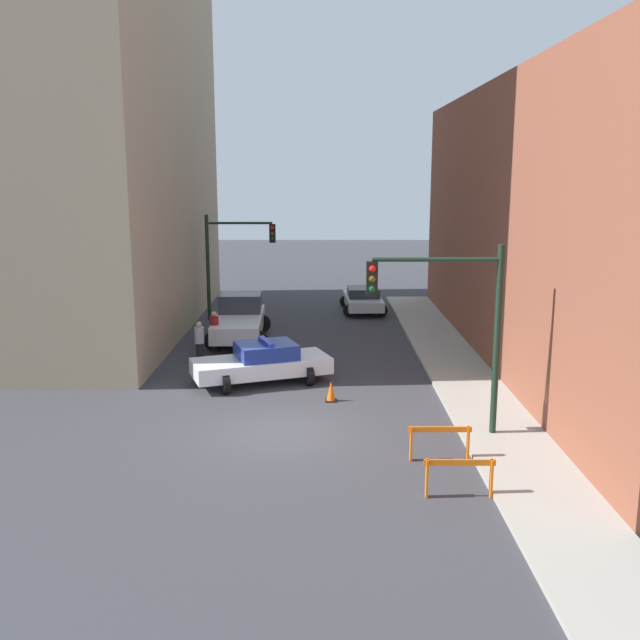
# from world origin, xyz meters

# --- Properties ---
(ground_plane) EXTENTS (120.00, 120.00, 0.00)m
(ground_plane) POSITION_xyz_m (0.00, 0.00, 0.00)
(ground_plane) COLOR #38383D
(sidewalk_right) EXTENTS (2.40, 44.00, 0.12)m
(sidewalk_right) POSITION_xyz_m (6.20, 0.00, 0.06)
(sidewalk_right) COLOR #9E998E
(sidewalk_right) RESTS_ON ground_plane
(building_corner_left) EXTENTS (14.00, 20.00, 21.75)m
(building_corner_left) POSITION_xyz_m (-12.00, 14.00, 10.87)
(building_corner_left) COLOR tan
(building_corner_left) RESTS_ON ground_plane
(traffic_light_near) EXTENTS (3.64, 0.35, 5.20)m
(traffic_light_near) POSITION_xyz_m (4.73, -0.33, 3.53)
(traffic_light_near) COLOR black
(traffic_light_near) RESTS_ON sidewalk_right
(traffic_light_far) EXTENTS (3.44, 0.35, 5.20)m
(traffic_light_far) POSITION_xyz_m (-3.30, 15.83, 3.40)
(traffic_light_far) COLOR black
(traffic_light_far) RESTS_ON ground_plane
(police_car) EXTENTS (5.05, 3.35, 1.52)m
(police_car) POSITION_xyz_m (-0.87, 4.87, 0.72)
(police_car) COLOR white
(police_car) RESTS_ON ground_plane
(white_truck) EXTENTS (2.75, 5.46, 1.90)m
(white_truck) POSITION_xyz_m (-2.42, 11.54, 0.91)
(white_truck) COLOR silver
(white_truck) RESTS_ON ground_plane
(parked_car_near) EXTENTS (2.38, 4.37, 1.31)m
(parked_car_near) POSITION_xyz_m (3.39, 17.96, 0.67)
(parked_car_near) COLOR silver
(parked_car_near) RESTS_ON ground_plane
(pedestrian_crossing) EXTENTS (0.51, 0.51, 1.66)m
(pedestrian_crossing) POSITION_xyz_m (-3.47, 7.35, 0.86)
(pedestrian_crossing) COLOR black
(pedestrian_crossing) RESTS_ON ground_plane
(pedestrian_corner) EXTENTS (0.51, 0.51, 1.66)m
(pedestrian_corner) POSITION_xyz_m (-3.20, 9.40, 0.86)
(pedestrian_corner) COLOR black
(pedestrian_corner) RESTS_ON ground_plane
(barrier_front) EXTENTS (1.60, 0.17, 0.90)m
(barrier_front) POSITION_xyz_m (4.24, -4.13, 0.62)
(barrier_front) COLOR orange
(barrier_front) RESTS_ON ground_plane
(barrier_mid) EXTENTS (1.60, 0.17, 0.90)m
(barrier_mid) POSITION_xyz_m (4.15, -2.03, 0.62)
(barrier_mid) COLOR orange
(barrier_mid) RESTS_ON ground_plane
(traffic_cone) EXTENTS (0.36, 0.36, 0.66)m
(traffic_cone) POSITION_xyz_m (1.47, 2.80, 0.32)
(traffic_cone) COLOR black
(traffic_cone) RESTS_ON ground_plane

